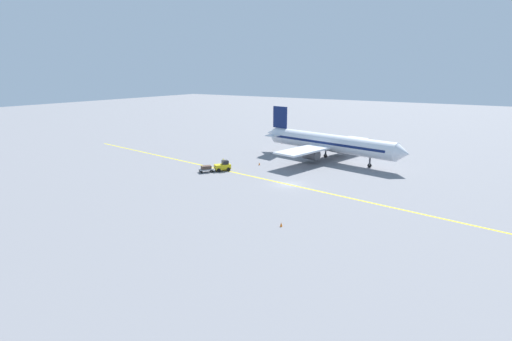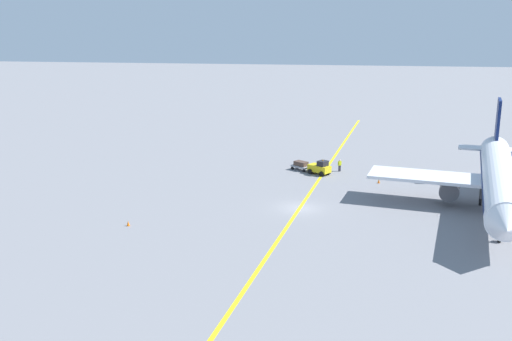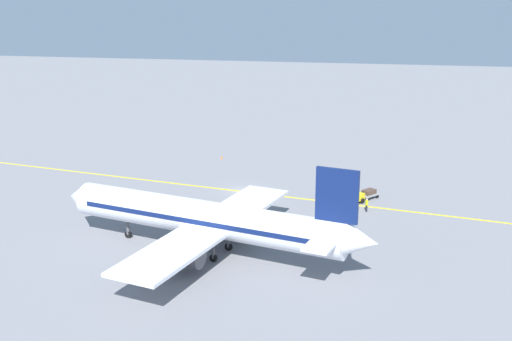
% 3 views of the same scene
% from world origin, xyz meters
% --- Properties ---
extents(ground_plane, '(400.00, 400.00, 0.00)m').
position_xyz_m(ground_plane, '(0.00, 0.00, 0.00)').
color(ground_plane, slate).
extents(apron_yellow_centreline, '(16.24, 119.00, 0.01)m').
position_xyz_m(apron_yellow_centreline, '(0.00, 0.00, 0.00)').
color(apron_yellow_centreline, yellow).
rests_on(apron_yellow_centreline, ground).
extents(airplane_at_gate, '(28.48, 35.35, 10.60)m').
position_xyz_m(airplane_at_gate, '(-21.49, -2.20, 3.71)').
color(airplane_at_gate, silver).
rests_on(airplane_at_gate, ground).
extents(baggage_tug_white, '(3.32, 2.96, 2.11)m').
position_xyz_m(baggage_tug_white, '(-1.65, -15.11, 0.90)').
color(baggage_tug_white, gold).
rests_on(baggage_tug_white, ground).
extents(baggage_cart_trailing, '(2.93, 2.64, 1.24)m').
position_xyz_m(baggage_cart_trailing, '(1.05, -17.01, 0.76)').
color(baggage_cart_trailing, gray).
rests_on(baggage_cart_trailing, ground).
extents(ground_crew_worker, '(0.50, 0.38, 1.68)m').
position_xyz_m(ground_crew_worker, '(-4.28, -17.09, 0.91)').
color(ground_crew_worker, '#23232D').
rests_on(ground_crew_worker, ground).
extents(traffic_cone_near_nose, '(0.32, 0.32, 0.55)m').
position_xyz_m(traffic_cone_near_nose, '(-9.33, -11.76, 0.28)').
color(traffic_cone_near_nose, orange).
rests_on(traffic_cone_near_nose, ground).
extents(traffic_cone_mid_apron, '(0.32, 0.32, 0.55)m').
position_xyz_m(traffic_cone_mid_apron, '(16.97, 8.32, 0.28)').
color(traffic_cone_mid_apron, orange).
rests_on(traffic_cone_mid_apron, ground).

